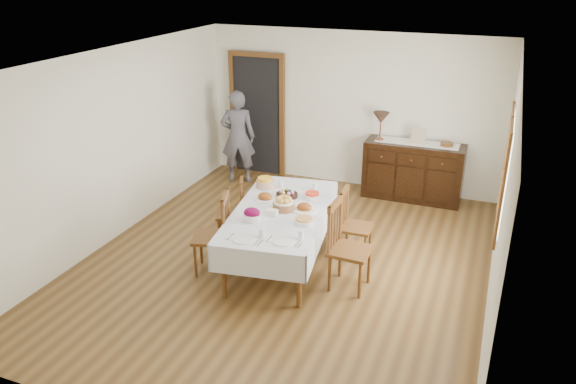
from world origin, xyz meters
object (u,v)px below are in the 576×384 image
(sideboard, at_px, (413,171))
(chair_right_near, at_px, (346,245))
(chair_left_near, at_px, (215,233))
(table_lamp, at_px, (381,119))
(person, at_px, (238,134))
(chair_left_far, at_px, (233,210))
(dining_table, at_px, (280,216))
(chair_right_far, at_px, (353,223))

(sideboard, bearing_deg, chair_right_near, -95.26)
(chair_left_near, xyz_separation_m, sideboard, (1.88, 3.23, -0.06))
(table_lamp, bearing_deg, person, -172.99)
(chair_left_near, height_order, sideboard, chair_left_near)
(chair_left_near, distance_m, table_lamp, 3.53)
(person, bearing_deg, chair_left_far, 94.40)
(chair_left_near, height_order, chair_right_near, chair_right_near)
(dining_table, bearing_deg, chair_right_near, -22.62)
(dining_table, distance_m, sideboard, 3.01)
(chair_right_far, bearing_deg, chair_left_near, 122.40)
(chair_left_far, height_order, sideboard, sideboard)
(chair_right_near, relative_size, chair_right_far, 1.15)
(sideboard, relative_size, person, 0.91)
(dining_table, height_order, sideboard, sideboard)
(chair_right_far, relative_size, table_lamp, 2.08)
(chair_left_far, xyz_separation_m, person, (-0.93, 2.07, 0.40))
(table_lamp, bearing_deg, chair_left_near, -112.25)
(dining_table, xyz_separation_m, person, (-1.77, 2.42, 0.20))
(chair_left_near, distance_m, sideboard, 3.73)
(chair_left_far, bearing_deg, chair_right_near, 47.66)
(sideboard, bearing_deg, chair_left_far, -130.29)
(dining_table, bearing_deg, table_lamp, 68.78)
(chair_left_near, distance_m, chair_right_near, 1.62)
(chair_right_near, height_order, chair_right_far, chair_right_near)
(sideboard, distance_m, person, 3.02)
(chair_left_near, relative_size, chair_right_near, 0.95)
(chair_left_far, bearing_deg, dining_table, 43.60)
(chair_left_near, bearing_deg, chair_left_far, 172.87)
(chair_left_near, bearing_deg, table_lamp, 139.49)
(chair_right_near, distance_m, chair_right_far, 0.76)
(person, relative_size, table_lamp, 3.76)
(chair_left_near, relative_size, person, 0.60)
(chair_right_near, xyz_separation_m, chair_right_far, (-0.12, 0.75, -0.07))
(chair_right_far, bearing_deg, dining_table, 121.06)
(chair_left_near, height_order, chair_right_far, chair_left_near)
(chair_right_near, distance_m, table_lamp, 3.06)
(chair_right_near, xyz_separation_m, sideboard, (0.28, 2.99, -0.08))
(sideboard, bearing_deg, chair_right_far, -99.95)
(chair_right_near, relative_size, person, 0.63)
(sideboard, xyz_separation_m, person, (-2.97, -0.33, 0.39))
(chair_right_far, xyz_separation_m, sideboard, (0.39, 2.24, -0.01))
(chair_left_near, xyz_separation_m, chair_left_far, (-0.16, 0.82, -0.07))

